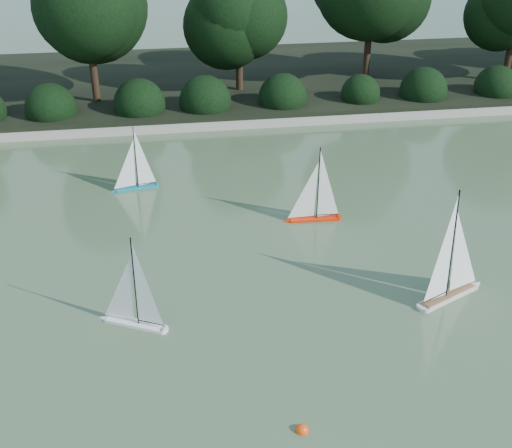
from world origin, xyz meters
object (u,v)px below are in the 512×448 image
at_px(sailboat_white_a, 129,310).
at_px(sailboat_orange, 310,208).
at_px(sailboat_white_b, 455,279).
at_px(sailboat_teal, 132,179).
at_px(race_buoy, 302,431).

bearing_deg(sailboat_white_a, sailboat_orange, 39.65).
bearing_deg(sailboat_white_b, sailboat_teal, 136.03).
xyz_separation_m(sailboat_orange, race_buoy, (-1.30, -5.07, -0.24)).
xyz_separation_m(sailboat_orange, sailboat_teal, (-3.27, 1.92, -0.02)).
xyz_separation_m(sailboat_white_a, sailboat_white_b, (4.85, -0.06, 0.06)).
bearing_deg(race_buoy, sailboat_orange, 75.60).
bearing_deg(sailboat_teal, sailboat_white_b, -43.97).
bearing_deg(sailboat_orange, sailboat_white_b, -60.24).
height_order(sailboat_white_a, sailboat_orange, sailboat_orange).
height_order(sailboat_orange, race_buoy, sailboat_orange).
distance_m(sailboat_orange, sailboat_teal, 3.79).
xyz_separation_m(sailboat_white_a, sailboat_teal, (-0.00, 4.62, -0.02)).
xyz_separation_m(sailboat_teal, race_buoy, (1.97, -6.99, -0.22)).
bearing_deg(sailboat_white_b, sailboat_orange, 119.76).
bearing_deg(sailboat_white_a, race_buoy, -50.26).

